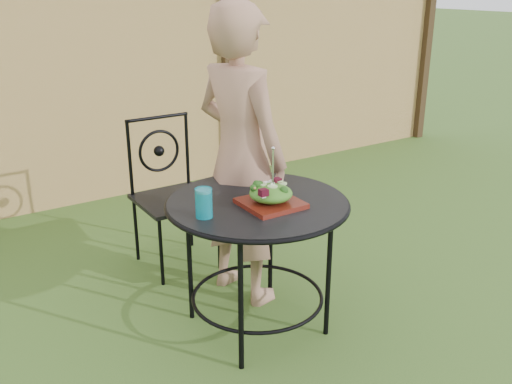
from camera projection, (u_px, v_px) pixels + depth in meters
ground at (223, 321)px, 3.12m from camera, size 60.00×60.00×0.00m
fence at (83, 88)px, 4.52m from camera, size 8.00×0.12×1.90m
patio_table at (257, 226)px, 2.88m from camera, size 0.92×0.92×0.72m
patio_chair at (171, 189)px, 3.63m from camera, size 0.46×0.46×0.95m
diner at (241, 157)px, 3.14m from camera, size 0.53×0.69×1.68m
salad_plate at (271, 203)px, 2.77m from camera, size 0.27×0.27×0.02m
salad at (271, 193)px, 2.75m from camera, size 0.21×0.21×0.08m
fork at (273, 167)px, 2.71m from camera, size 0.01×0.01×0.18m
drinking_glass at (204, 203)px, 2.62m from camera, size 0.08×0.08×0.14m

